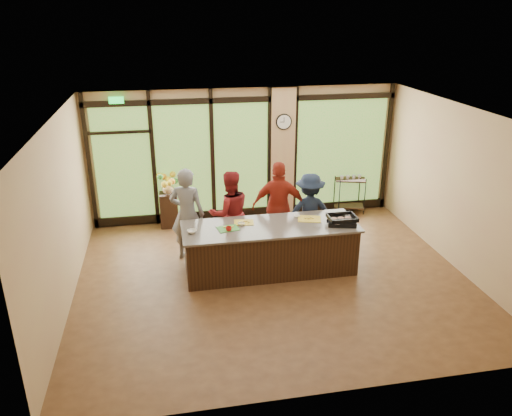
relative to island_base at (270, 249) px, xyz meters
name	(u,v)px	position (x,y,z in m)	size (l,w,h in m)	color
floor	(273,278)	(0.00, -0.30, -0.44)	(7.00, 7.00, 0.00)	#4F311C
ceiling	(275,115)	(0.00, -0.30, 2.56)	(7.00, 7.00, 0.00)	white
back_wall	(245,155)	(0.00, 2.70, 1.06)	(7.00, 7.00, 0.00)	tan
left_wall	(60,216)	(-3.50, -0.30, 1.06)	(6.00, 6.00, 0.00)	tan
right_wall	(460,189)	(3.50, -0.30, 1.06)	(6.00, 6.00, 0.00)	tan
window_wall	(253,160)	(0.16, 2.65, 0.95)	(6.90, 0.12, 3.00)	tan
island_base	(270,249)	(0.00, 0.00, 0.00)	(3.10, 1.00, 0.88)	black
countertop	(270,227)	(0.00, 0.00, 0.46)	(3.20, 1.10, 0.04)	#6F685C
wall_clock	(284,122)	(0.85, 2.57, 1.81)	(0.36, 0.04, 0.36)	black
cook_left	(187,214)	(-1.45, 0.81, 0.48)	(0.67, 0.44, 1.85)	slate
cook_midleft	(230,213)	(-0.62, 0.86, 0.42)	(0.84, 0.65, 1.72)	maroon
cook_midright	(279,207)	(0.37, 0.87, 0.48)	(1.08, 0.45, 1.84)	maroon
cook_right	(309,212)	(0.98, 0.82, 0.35)	(1.02, 0.59, 1.59)	#162032
roasting_pan	(342,222)	(1.31, -0.16, 0.52)	(0.50, 0.39, 0.09)	black
mixing_bowl	(334,223)	(1.16, -0.17, 0.52)	(0.30, 0.30, 0.07)	silver
cutting_board_left	(228,229)	(-0.77, 0.00, 0.49)	(0.37, 0.28, 0.01)	#3D9034
cutting_board_center	(244,222)	(-0.45, 0.22, 0.49)	(0.36, 0.27, 0.01)	gold
cutting_board_right	(309,219)	(0.78, 0.15, 0.49)	(0.42, 0.32, 0.01)	gold
prep_bowl_near	(192,231)	(-1.42, -0.05, 0.51)	(0.17, 0.17, 0.05)	white
prep_bowl_mid	(241,224)	(-0.51, 0.11, 0.50)	(0.13, 0.13, 0.04)	white
prep_bowl_far	(297,216)	(0.58, 0.30, 0.49)	(0.12, 0.12, 0.03)	white
red_ramekin	(229,229)	(-0.77, -0.10, 0.52)	(0.11, 0.11, 0.08)	red
flower_stand	(169,210)	(-1.78, 2.45, -0.05)	(0.39, 0.39, 0.78)	black
flower_vase	(168,188)	(-1.78, 2.45, 0.48)	(0.26, 0.26, 0.27)	#9C8155
bar_cart	(350,190)	(2.47, 2.45, 0.13)	(0.77, 0.57, 0.95)	black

